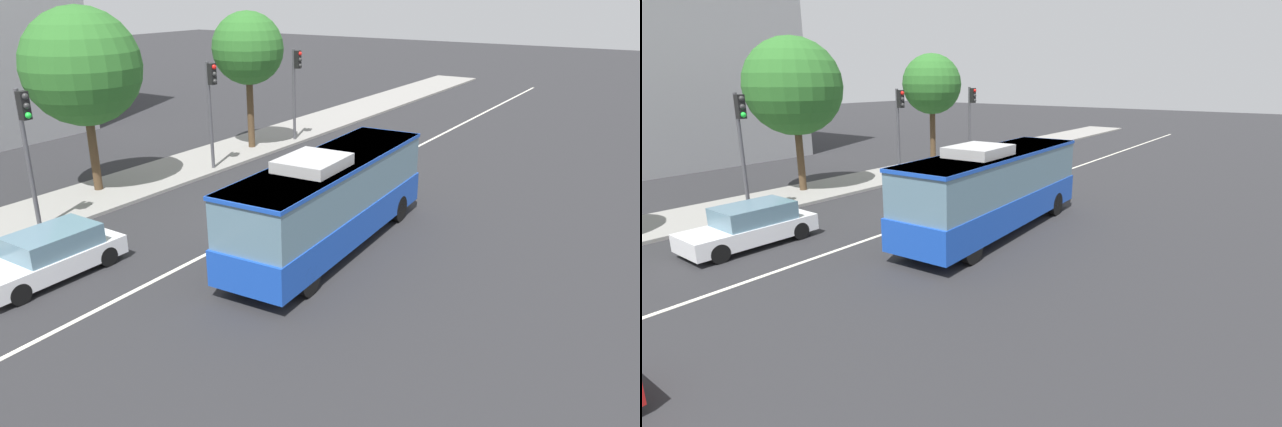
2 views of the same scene
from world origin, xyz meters
TOP-DOWN VIEW (x-y plane):
  - ground_plane at (0.00, 0.00)m, footprint 160.00×160.00m
  - sidewalk_kerb at (0.00, 7.91)m, footprint 80.00×3.88m
  - lane_centre_line at (0.00, 0.00)m, footprint 76.00×0.16m
  - transit_bus at (-1.47, -3.14)m, footprint 10.13×3.08m
  - sedan_white at (-8.00, 2.87)m, footprint 4.51×1.85m
  - traffic_light_near_corner at (10.23, 6.36)m, footprint 0.33×0.62m
  - traffic_light_mid_block at (3.28, 6.33)m, footprint 0.33×0.62m
  - traffic_light_far_corner at (-6.04, 6.31)m, footprint 0.34×0.62m
  - street_tree_kerbside_centre at (7.51, 7.49)m, footprint 3.76×3.76m
  - street_tree_kerbside_right at (-1.92, 8.43)m, footprint 4.79×4.79m

SIDE VIEW (x-z plane):
  - ground_plane at x=0.00m, z-range 0.00..0.00m
  - lane_centre_line at x=0.00m, z-range 0.00..0.01m
  - sidewalk_kerb at x=0.00m, z-range 0.00..0.14m
  - sedan_white at x=-8.00m, z-range -0.01..1.46m
  - transit_bus at x=-1.47m, z-range 0.08..3.54m
  - traffic_light_near_corner at x=10.23m, z-range 0.96..6.16m
  - traffic_light_mid_block at x=3.28m, z-range 0.96..6.16m
  - traffic_light_far_corner at x=-6.04m, z-range 0.96..6.16m
  - street_tree_kerbside_right at x=-1.92m, z-range 1.47..9.24m
  - street_tree_kerbside_centre at x=7.51m, z-range 1.73..9.01m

